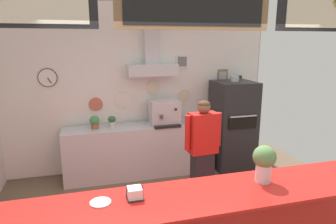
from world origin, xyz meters
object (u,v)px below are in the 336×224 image
object	(u,v)px
pizza_oven	(233,125)
espresso_machine	(164,112)
condiment_plate	(100,202)
shop_worker	(203,151)
potted_oregano	(95,122)
basil_vase	(264,163)
napkin_holder	(135,193)
potted_sage	(112,121)

from	to	relation	value
pizza_oven	espresso_machine	xyz separation A→B (m)	(-1.30, 0.08, 0.30)
espresso_machine	condiment_plate	distance (m)	2.91
shop_worker	potted_oregano	world-z (taller)	shop_worker
espresso_machine	basil_vase	size ratio (longest dim) A/B	1.40
espresso_machine	napkin_holder	bearing A→B (deg)	-109.93
pizza_oven	potted_sage	world-z (taller)	pizza_oven
potted_sage	napkin_holder	world-z (taller)	napkin_holder
condiment_plate	napkin_holder	size ratio (longest dim) A/B	1.19
shop_worker	pizza_oven	bearing A→B (deg)	-136.69
espresso_machine	potted_sage	world-z (taller)	espresso_machine
potted_sage	napkin_holder	size ratio (longest dim) A/B	1.36
shop_worker	potted_sage	distance (m)	1.74
potted_oregano	condiment_plate	bearing A→B (deg)	-90.96
pizza_oven	espresso_machine	size ratio (longest dim) A/B	3.41
potted_sage	espresso_machine	bearing A→B (deg)	-1.77
potted_oregano	potted_sage	distance (m)	0.29
condiment_plate	napkin_holder	distance (m)	0.30
potted_oregano	napkin_holder	xyz separation A→B (m)	(0.25, -2.66, 0.03)
pizza_oven	espresso_machine	bearing A→B (deg)	176.56
potted_sage	napkin_holder	bearing A→B (deg)	-90.83
pizza_oven	potted_sage	xyz separation A→B (m)	(-2.22, 0.11, 0.20)
pizza_oven	potted_sage	distance (m)	2.23
potted_oregano	basil_vase	xyz separation A→B (m)	(1.50, -2.67, 0.18)
shop_worker	potted_oregano	distance (m)	1.95
potted_oregano	potted_sage	size ratio (longest dim) A/B	1.09
pizza_oven	potted_oregano	bearing A→B (deg)	177.28
pizza_oven	napkin_holder	bearing A→B (deg)	-131.53
pizza_oven	espresso_machine	distance (m)	1.34
napkin_holder	potted_oregano	bearing A→B (deg)	95.33
potted_oregano	condiment_plate	world-z (taller)	potted_oregano
espresso_machine	potted_sage	bearing A→B (deg)	178.23
basil_vase	napkin_holder	size ratio (longest dim) A/B	2.44
potted_sage	condiment_plate	distance (m)	2.68
espresso_machine	potted_oregano	size ratio (longest dim) A/B	2.30
espresso_machine	condiment_plate	world-z (taller)	espresso_machine
shop_worker	potted_oregano	size ratio (longest dim) A/B	7.05
condiment_plate	shop_worker	bearing A→B (deg)	42.69
potted_oregano	potted_sage	xyz separation A→B (m)	(0.29, -0.01, -0.01)
pizza_oven	shop_worker	xyz separation A→B (m)	(-1.08, -1.19, 0.02)
potted_sage	basil_vase	bearing A→B (deg)	-65.49
shop_worker	potted_sage	size ratio (longest dim) A/B	7.69
napkin_holder	condiment_plate	bearing A→B (deg)	-179.39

